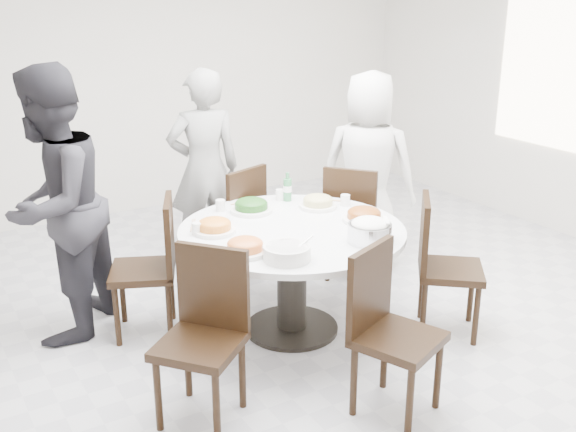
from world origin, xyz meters
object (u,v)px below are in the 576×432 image
chair_sw (199,341)px  chair_s (399,335)px  chair_n (230,223)px  chair_nw (143,268)px  chair_se (451,267)px  diner_middle (204,169)px  diner_left (54,206)px  beverage_bottle (287,187)px  rice_bowl (370,233)px  dining_table (292,280)px  diner_right (368,170)px  chair_ne (354,221)px  soup_bowl (287,252)px

chair_sw → chair_s: same height
chair_n → chair_nw: bearing=9.0°
chair_nw → chair_se: (1.78, -1.06, 0.00)m
chair_nw → diner_middle: size_ratio=0.57×
diner_left → chair_se: bearing=100.6°
chair_sw → beverage_bottle: 1.71m
chair_s → rice_bowl: chair_s is taller
chair_n → beverage_bottle: 0.66m
diner_left → rice_bowl: size_ratio=6.64×
dining_table → diner_middle: 1.47m
dining_table → chair_n: chair_n is taller
chair_se → diner_right: 1.35m
diner_right → beverage_bottle: (-0.89, -0.19, 0.04)m
chair_n → rice_bowl: size_ratio=3.46×
chair_sw → diner_middle: (0.95, 2.00, 0.35)m
diner_right → chair_n: bearing=34.5°
chair_sw → chair_se: same height
chair_s → diner_middle: size_ratio=0.57×
dining_table → chair_nw: bearing=150.3°
chair_se → beverage_bottle: size_ratio=4.44×
chair_se → beverage_bottle: bearing=69.8°
chair_sw → chair_s: size_ratio=1.00×
chair_ne → soup_bowl: 1.59m
chair_n → chair_sw: bearing=38.4°
chair_nw → rice_bowl: 1.53m
dining_table → chair_s: bearing=-89.7°
chair_se → soup_bowl: chair_se is taller
beverage_bottle → chair_ne: bearing=0.4°
dining_table → rice_bowl: bearing=-58.3°
chair_n → soup_bowl: bearing=56.7°
diner_middle → rice_bowl: 1.88m
dining_table → diner_middle: (0.01, 1.40, 0.45)m
diner_right → chair_s: bearing=105.8°
chair_nw → diner_middle: (0.87, 0.90, 0.35)m
diner_middle → beverage_bottle: diner_middle is taller
diner_left → beverage_bottle: diner_left is taller
dining_table → chair_se: size_ratio=1.58×
soup_bowl → rice_bowl: bearing=-2.1°
chair_n → soup_bowl: size_ratio=3.37×
chair_n → beverage_bottle: size_ratio=4.44×
diner_right → soup_bowl: 1.87m
diner_left → rice_bowl: diner_left is taller
chair_nw → rice_bowl: (1.15, -0.96, 0.33)m
chair_nw → beverage_bottle: beverage_bottle is taller
dining_table → chair_n: bearing=88.2°
beverage_bottle → chair_sw: bearing=-137.4°
chair_ne → chair_s: same height
chair_n → diner_middle: (-0.03, 0.40, 0.35)m
chair_ne → chair_s: (-0.91, -1.63, 0.00)m
dining_table → diner_right: size_ratio=0.92×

